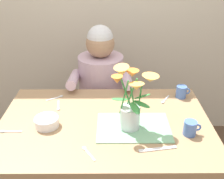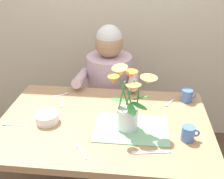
{
  "view_description": "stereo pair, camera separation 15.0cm",
  "coord_description": "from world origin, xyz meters",
  "px_view_note": "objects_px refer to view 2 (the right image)",
  "views": [
    {
      "loc": [
        0.03,
        -1.28,
        1.62
      ],
      "look_at": [
        0.04,
        0.05,
        0.92
      ],
      "focal_mm": 43.61,
      "sensor_mm": 36.0,
      "label": 1
    },
    {
      "loc": [
        0.18,
        -1.28,
        1.62
      ],
      "look_at": [
        0.04,
        0.05,
        0.92
      ],
      "focal_mm": 43.61,
      "sensor_mm": 36.0,
      "label": 2
    }
  ],
  "objects_px": {
    "seated_person": "(109,96)",
    "dinner_knife": "(151,152)",
    "tea_cup": "(188,133)",
    "flower_vase": "(129,102)",
    "coffee_cup": "(187,96)",
    "ceramic_bowl": "(47,117)"
  },
  "relations": [
    {
      "from": "coffee_cup",
      "to": "tea_cup",
      "type": "height_order",
      "value": "same"
    },
    {
      "from": "tea_cup",
      "to": "flower_vase",
      "type": "bearing_deg",
      "value": 167.79
    },
    {
      "from": "ceramic_bowl",
      "to": "tea_cup",
      "type": "relative_size",
      "value": 1.46
    },
    {
      "from": "coffee_cup",
      "to": "tea_cup",
      "type": "bearing_deg",
      "value": -96.75
    },
    {
      "from": "dinner_knife",
      "to": "tea_cup",
      "type": "height_order",
      "value": "tea_cup"
    },
    {
      "from": "coffee_cup",
      "to": "tea_cup",
      "type": "distance_m",
      "value": 0.41
    },
    {
      "from": "seated_person",
      "to": "dinner_knife",
      "type": "xyz_separation_m",
      "value": [
        0.3,
        -0.86,
        0.18
      ]
    },
    {
      "from": "coffee_cup",
      "to": "tea_cup",
      "type": "xyz_separation_m",
      "value": [
        -0.05,
        -0.4,
        0.0
      ]
    },
    {
      "from": "flower_vase",
      "to": "ceramic_bowl",
      "type": "distance_m",
      "value": 0.48
    },
    {
      "from": "seated_person",
      "to": "ceramic_bowl",
      "type": "height_order",
      "value": "seated_person"
    },
    {
      "from": "seated_person",
      "to": "flower_vase",
      "type": "xyz_separation_m",
      "value": [
        0.18,
        -0.67,
        0.35
      ]
    },
    {
      "from": "dinner_knife",
      "to": "coffee_cup",
      "type": "distance_m",
      "value": 0.58
    },
    {
      "from": "seated_person",
      "to": "coffee_cup",
      "type": "bearing_deg",
      "value": -35.42
    },
    {
      "from": "seated_person",
      "to": "flower_vase",
      "type": "distance_m",
      "value": 0.78
    },
    {
      "from": "dinner_knife",
      "to": "tea_cup",
      "type": "distance_m",
      "value": 0.23
    },
    {
      "from": "flower_vase",
      "to": "coffee_cup",
      "type": "xyz_separation_m",
      "value": [
        0.36,
        0.34,
        -0.13
      ]
    },
    {
      "from": "ceramic_bowl",
      "to": "dinner_knife",
      "type": "bearing_deg",
      "value": -18.96
    },
    {
      "from": "flower_vase",
      "to": "ceramic_bowl",
      "type": "height_order",
      "value": "flower_vase"
    },
    {
      "from": "tea_cup",
      "to": "coffee_cup",
      "type": "bearing_deg",
      "value": 83.25
    },
    {
      "from": "seated_person",
      "to": "tea_cup",
      "type": "distance_m",
      "value": 0.91
    },
    {
      "from": "seated_person",
      "to": "tea_cup",
      "type": "bearing_deg",
      "value": -60.03
    },
    {
      "from": "seated_person",
      "to": "coffee_cup",
      "type": "distance_m",
      "value": 0.67
    }
  ]
}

